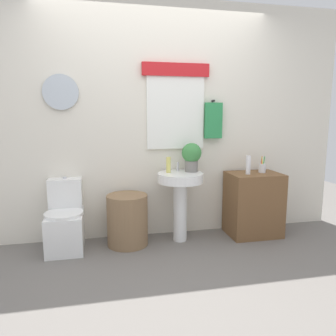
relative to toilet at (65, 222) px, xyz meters
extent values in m
plane|color=slate|center=(0.98, -0.88, -0.28)|extent=(8.00, 8.00, 0.00)
cube|color=silver|center=(0.98, 0.27, 1.02)|extent=(4.40, 0.10, 2.60)
cube|color=white|center=(1.21, 0.20, 1.12)|extent=(0.65, 0.03, 0.80)
cube|color=red|center=(1.21, 0.19, 1.58)|extent=(0.75, 0.04, 0.14)
cylinder|color=silver|center=(0.00, 0.20, 1.32)|extent=(0.36, 0.03, 0.36)
cylinder|color=black|center=(1.64, 0.19, 1.25)|extent=(0.02, 0.06, 0.02)
cube|color=#2D894C|center=(1.64, 0.17, 1.03)|extent=(0.20, 0.05, 0.40)
cube|color=white|center=(0.00, -0.03, -0.09)|extent=(0.36, 0.50, 0.38)
cylinder|color=white|center=(0.00, -0.09, 0.12)|extent=(0.38, 0.38, 0.03)
cube|color=white|center=(0.00, 0.14, 0.27)|extent=(0.34, 0.18, 0.33)
cylinder|color=silver|center=(0.00, 0.14, 0.44)|extent=(0.04, 0.04, 0.02)
cylinder|color=#846647|center=(0.63, -0.03, -0.01)|extent=(0.43, 0.43, 0.54)
cylinder|color=white|center=(1.21, -0.03, 0.05)|extent=(0.15, 0.15, 0.66)
cylinder|color=white|center=(1.21, -0.03, 0.43)|extent=(0.49, 0.49, 0.10)
cylinder|color=silver|center=(1.21, 0.09, 0.53)|extent=(0.03, 0.03, 0.10)
cube|color=brown|center=(2.07, -0.03, 0.08)|extent=(0.58, 0.44, 0.72)
cylinder|color=#DBD166|center=(1.09, 0.02, 0.56)|extent=(0.05, 0.05, 0.17)
cylinder|color=slate|center=(1.35, 0.03, 0.54)|extent=(0.14, 0.14, 0.12)
sphere|color=#3D8442|center=(1.35, 0.03, 0.69)|extent=(0.22, 0.22, 0.22)
cylinder|color=white|center=(1.97, -0.07, 0.55)|extent=(0.05, 0.05, 0.21)
cylinder|color=silver|center=(2.18, -0.01, 0.49)|extent=(0.08, 0.08, 0.10)
cylinder|color=green|center=(2.19, -0.01, 0.54)|extent=(0.02, 0.04, 0.18)
cylinder|color=red|center=(2.17, 0.00, 0.54)|extent=(0.03, 0.01, 0.18)
cylinder|color=yellow|center=(2.17, -0.03, 0.54)|extent=(0.03, 0.02, 0.18)
camera|label=1|loc=(0.37, -3.32, 1.09)|focal=34.37mm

